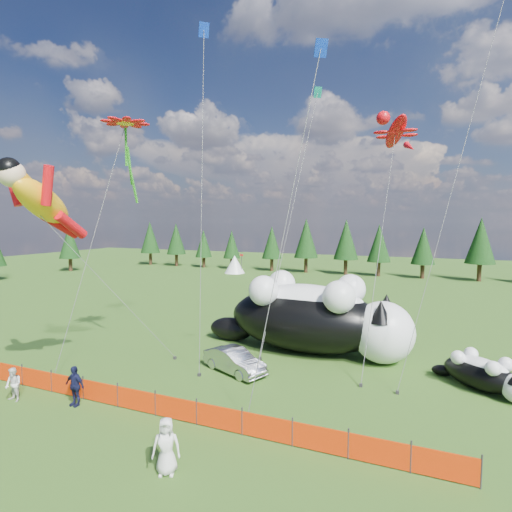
{
  "coord_description": "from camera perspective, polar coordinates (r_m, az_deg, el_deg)",
  "views": [
    {
      "loc": [
        9.1,
        -16.25,
        8.14
      ],
      "look_at": [
        0.65,
        4.0,
        6.23
      ],
      "focal_mm": 28.0,
      "sensor_mm": 36.0,
      "label": 1
    }
  ],
  "objects": [
    {
      "name": "superhero_kite",
      "position": [
        21.59,
        -28.21,
        6.79
      ],
      "size": [
        6.16,
        8.57,
        12.18
      ],
      "color": "#FFAC0D",
      "rests_on": "ground"
    },
    {
      "name": "spectator_e",
      "position": [
        14.51,
        -12.7,
        -24.96
      ],
      "size": [
        1.07,
        0.93,
        1.86
      ],
      "primitive_type": "imported",
      "rotation": [
        0.0,
        0.0,
        0.45
      ],
      "color": "silver",
      "rests_on": "ground"
    },
    {
      "name": "tree_line",
      "position": [
        62.06,
        14.16,
        1.01
      ],
      "size": [
        90.0,
        4.0,
        8.0
      ],
      "primitive_type": null,
      "color": "black",
      "rests_on": "ground"
    },
    {
      "name": "diamond_kite_c",
      "position": [
        17.82,
        8.64,
        24.71
      ],
      "size": [
        2.84,
        2.61,
        15.79
      ],
      "color": "#0D34C6",
      "rests_on": "ground"
    },
    {
      "name": "cat_large",
      "position": [
        25.22,
        8.37,
        -8.48
      ],
      "size": [
        13.39,
        5.25,
        4.83
      ],
      "rotation": [
        0.0,
        0.0,
        -0.06
      ],
      "color": "black",
      "rests_on": "ground"
    },
    {
      "name": "diamond_kite_d",
      "position": [
        30.01,
        8.41,
        20.5
      ],
      "size": [
        2.04,
        7.54,
        18.54
      ],
      "color": "#0B8871",
      "rests_on": "ground"
    },
    {
      "name": "cat_small",
      "position": [
        22.79,
        29.83,
        -14.38
      ],
      "size": [
        4.18,
        3.59,
        1.77
      ],
      "rotation": [
        0.0,
        0.0,
        -0.66
      ],
      "color": "black",
      "rests_on": "ground"
    },
    {
      "name": "car",
      "position": [
        22.27,
        -3.11,
        -14.71
      ],
      "size": [
        4.12,
        2.82,
        1.29
      ],
      "primitive_type": "imported",
      "rotation": [
        0.0,
        0.0,
        1.16
      ],
      "color": "#B1B1B6",
      "rests_on": "ground"
    },
    {
      "name": "safety_fence",
      "position": [
        17.8,
        -11.42,
        -20.55
      ],
      "size": [
        22.06,
        0.06,
        1.1
      ],
      "color": "#262626",
      "rests_on": "ground"
    },
    {
      "name": "ground",
      "position": [
        20.33,
        -6.39,
        -18.67
      ],
      "size": [
        160.0,
        160.0,
        0.0
      ],
      "primitive_type": "plane",
      "color": "#15390A",
      "rests_on": "ground"
    },
    {
      "name": "flower_kite",
      "position": [
        24.15,
        -18.18,
        17.25
      ],
      "size": [
        3.4,
        5.76,
        14.07
      ],
      "color": "red",
      "rests_on": "ground"
    },
    {
      "name": "spectator_b",
      "position": [
        21.91,
        -31.36,
        -15.43
      ],
      "size": [
        0.78,
        0.5,
        1.54
      ],
      "primitive_type": "imported",
      "rotation": [
        0.0,
        0.0,
        -0.07
      ],
      "color": "silver",
      "rests_on": "ground"
    },
    {
      "name": "diamond_kite_a",
      "position": [
        26.91,
        -7.48,
        27.86
      ],
      "size": [
        2.37,
        4.54,
        20.41
      ],
      "color": "#0D34C6",
      "rests_on": "ground"
    },
    {
      "name": "spectator_c",
      "position": [
        20.19,
        -24.49,
        -16.51
      ],
      "size": [
        1.07,
        0.58,
        1.8
      ],
      "primitive_type": "imported",
      "rotation": [
        0.0,
        0.0,
        -0.04
      ],
      "color": "#121534",
      "rests_on": "ground"
    },
    {
      "name": "festival_tents",
      "position": [
        56.68,
        24.41,
        -2.29
      ],
      "size": [
        50.0,
        3.2,
        2.8
      ],
      "primitive_type": null,
      "color": "white",
      "rests_on": "ground"
    },
    {
      "name": "gecko_kite",
      "position": [
        29.78,
        19.34,
        16.34
      ],
      "size": [
        4.44,
        12.81,
        16.97
      ],
      "color": "red",
      "rests_on": "ground"
    }
  ]
}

